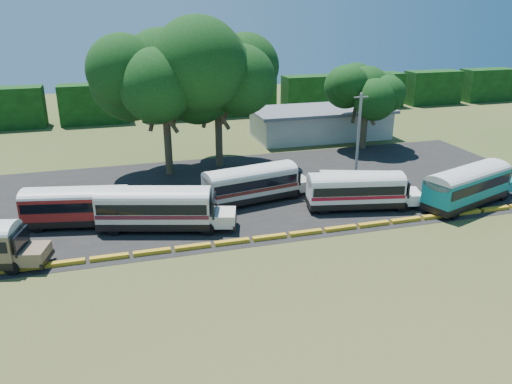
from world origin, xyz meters
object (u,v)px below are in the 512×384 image
object	(u,v)px
bus_red	(79,204)
bus_white_red	(358,189)
bus_teal	(469,184)
tree_west	(163,73)
bus_cream_west	(158,206)

from	to	relation	value
bus_red	bus_white_red	xyz separation A→B (m)	(23.49, -2.91, -0.01)
bus_teal	tree_west	bearing A→B (deg)	126.29
bus_cream_west	tree_west	bearing A→B (deg)	95.85
bus_red	bus_white_red	distance (m)	23.67
bus_cream_west	bus_red	bearing A→B (deg)	173.86
bus_cream_west	tree_west	distance (m)	16.89
bus_red	bus_cream_west	world-z (taller)	bus_cream_west
bus_cream_west	bus_white_red	bearing A→B (deg)	14.64
bus_red	tree_west	distance (m)	17.06
bus_red	bus_white_red	size ratio (longest dim) A/B	0.99
bus_red	bus_teal	size ratio (longest dim) A/B	0.90
bus_white_red	tree_west	world-z (taller)	tree_west
bus_red	bus_cream_west	distance (m)	6.58
bus_white_red	bus_teal	distance (m)	10.08
bus_white_red	tree_west	size ratio (longest dim) A/B	0.69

